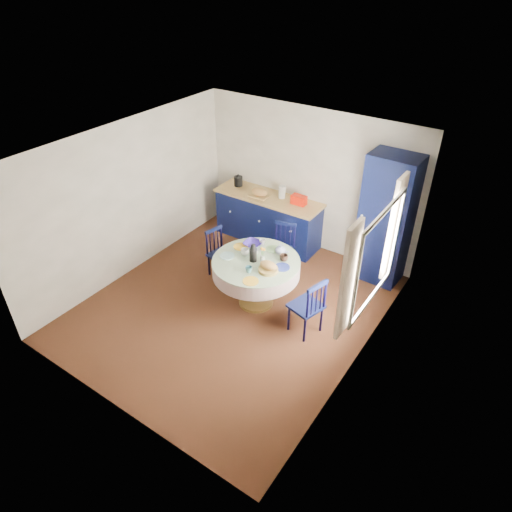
# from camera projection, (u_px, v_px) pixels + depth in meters

# --- Properties ---
(floor) EXTENTS (4.50, 4.50, 0.00)m
(floor) POSITION_uv_depth(u_px,v_px,m) (232.00, 306.00, 6.98)
(floor) COLOR black
(floor) RESTS_ON ground
(ceiling) EXTENTS (4.50, 4.50, 0.00)m
(ceiling) POSITION_uv_depth(u_px,v_px,m) (227.00, 150.00, 5.58)
(ceiling) COLOR white
(ceiling) RESTS_ON wall_back
(wall_back) EXTENTS (4.00, 0.02, 2.50)m
(wall_back) POSITION_uv_depth(u_px,v_px,m) (309.00, 180.00, 7.82)
(wall_back) COLOR white
(wall_back) RESTS_ON floor
(wall_left) EXTENTS (0.02, 4.50, 2.50)m
(wall_left) POSITION_uv_depth(u_px,v_px,m) (129.00, 200.00, 7.21)
(wall_left) COLOR white
(wall_left) RESTS_ON floor
(wall_right) EXTENTS (0.02, 4.50, 2.50)m
(wall_right) POSITION_uv_depth(u_px,v_px,m) (366.00, 287.00, 5.35)
(wall_right) COLOR white
(wall_right) RESTS_ON floor
(window) EXTENTS (0.10, 1.74, 1.45)m
(window) POSITION_uv_depth(u_px,v_px,m) (375.00, 255.00, 5.42)
(window) COLOR white
(window) RESTS_ON wall_right
(kitchen_counter) EXTENTS (2.01, 0.64, 1.13)m
(kitchen_counter) POSITION_uv_depth(u_px,v_px,m) (268.00, 218.00, 8.34)
(kitchen_counter) COLOR black
(kitchen_counter) RESTS_ON floor
(pantry_cabinet) EXTENTS (0.76, 0.56, 2.13)m
(pantry_cabinet) POSITION_uv_depth(u_px,v_px,m) (386.00, 220.00, 7.05)
(pantry_cabinet) COLOR black
(pantry_cabinet) RESTS_ON floor
(dining_table) EXTENTS (1.29, 1.29, 1.06)m
(dining_table) POSITION_uv_depth(u_px,v_px,m) (257.00, 268.00, 6.69)
(dining_table) COLOR brown
(dining_table) RESTS_ON floor
(chair_left) EXTENTS (0.43, 0.44, 0.83)m
(chair_left) POSITION_uv_depth(u_px,v_px,m) (219.00, 253.00, 7.45)
(chair_left) COLOR black
(chair_left) RESTS_ON floor
(chair_far) EXTENTS (0.47, 0.46, 0.87)m
(chair_far) POSITION_uv_depth(u_px,v_px,m) (283.00, 248.00, 7.53)
(chair_far) COLOR black
(chair_far) RESTS_ON floor
(chair_right) EXTENTS (0.49, 0.50, 0.92)m
(chair_right) POSITION_uv_depth(u_px,v_px,m) (308.00, 306.00, 6.27)
(chair_right) COLOR black
(chair_right) RESTS_ON floor
(mug_a) EXTENTS (0.12, 0.12, 0.09)m
(mug_a) POSITION_uv_depth(u_px,v_px,m) (245.00, 252.00, 6.73)
(mug_a) COLOR silver
(mug_a) RESTS_ON dining_table
(mug_b) EXTENTS (0.10, 0.10, 0.09)m
(mug_b) POSITION_uv_depth(u_px,v_px,m) (249.00, 270.00, 6.36)
(mug_b) COLOR #336570
(mug_b) RESTS_ON dining_table
(mug_c) EXTENTS (0.13, 0.13, 0.10)m
(mug_c) POSITION_uv_depth(u_px,v_px,m) (284.00, 258.00, 6.60)
(mug_c) COLOR black
(mug_c) RESTS_ON dining_table
(mug_d) EXTENTS (0.10, 0.10, 0.09)m
(mug_d) POSITION_uv_depth(u_px,v_px,m) (262.00, 242.00, 6.96)
(mug_d) COLOR silver
(mug_d) RESTS_ON dining_table
(cobalt_bowl) EXTENTS (0.27, 0.27, 0.07)m
(cobalt_bowl) POSITION_uv_depth(u_px,v_px,m) (253.00, 244.00, 6.94)
(cobalt_bowl) COLOR navy
(cobalt_bowl) RESTS_ON dining_table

